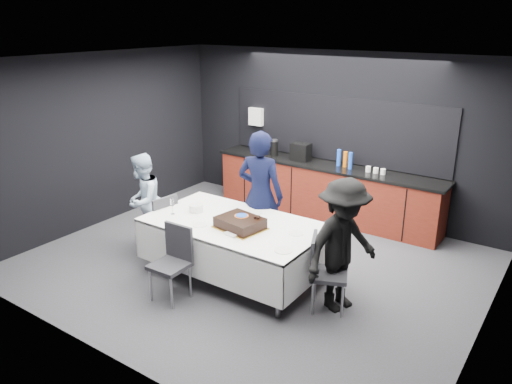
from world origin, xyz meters
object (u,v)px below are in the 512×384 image
party_table (234,232)px  chair_left (162,221)px  cake_assembly (240,223)px  champagne_flute (172,203)px  plate_stack (196,208)px  chair_right (323,267)px  person_right (343,246)px  person_left (143,201)px  person_center (260,195)px  chair_near (174,257)px

party_table → chair_left: 1.24m
cake_assembly → champagne_flute: champagne_flute is taller
party_table → plate_stack: bearing=179.4°
chair_right → person_right: bearing=37.8°
plate_stack → chair_left: 0.66m
cake_assembly → champagne_flute: 1.05m
person_left → chair_right: bearing=66.6°
plate_stack → person_center: 0.92m
person_left → plate_stack: bearing=67.6°
chair_left → person_right: (2.73, 0.19, 0.27)m
chair_left → plate_stack: bearing=10.4°
plate_stack → chair_near: (0.36, -0.84, -0.30)m
party_table → plate_stack: 0.68m
cake_assembly → chair_right: bearing=3.7°
chair_left → person_left: size_ratio=0.65×
chair_near → plate_stack: bearing=112.9°
chair_near → cake_assembly: bearing=55.9°
cake_assembly → person_center: (-0.25, 0.83, 0.08)m
champagne_flute → party_table: bearing=16.3°
person_center → person_right: person_center is taller
champagne_flute → person_center: (0.79, 0.96, -0.01)m
champagne_flute → person_left: size_ratio=0.16×
cake_assembly → chair_left: 1.45m
chair_left → person_center: person_center is taller
person_center → person_right: size_ratio=1.15×
champagne_flute → chair_near: 0.90m
person_left → person_right: bearing=69.0°
party_table → champagne_flute: (-0.85, -0.25, 0.30)m
plate_stack → champagne_flute: bearing=-127.6°
plate_stack → person_left: person_left is taller
person_left → person_right: (3.20, 0.09, 0.09)m
chair_right → person_right: size_ratio=0.57×
cake_assembly → chair_left: bearing=179.2°
chair_right → person_center: size_ratio=0.50×
chair_right → party_table: bearing=178.1°
chair_near → person_right: size_ratio=0.57×
champagne_flute → chair_right: 2.22m
person_left → person_right: person_right is taller
champagne_flute → chair_left: champagne_flute is taller
chair_right → plate_stack: bearing=178.5°
party_table → person_center: person_center is taller
cake_assembly → chair_near: bearing=-124.1°
cake_assembly → chair_right: 1.18m
party_table → chair_near: (-0.30, -0.83, -0.11)m
person_center → plate_stack: bearing=40.4°
champagne_flute → person_right: bearing=8.3°
plate_stack → person_right: (2.15, 0.08, -0.02)m
person_right → cake_assembly: bearing=118.2°
plate_stack → chair_right: 2.00m
party_table → person_center: size_ratio=1.25×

